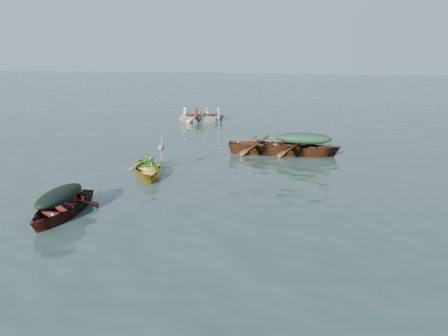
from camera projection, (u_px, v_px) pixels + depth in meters
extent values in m
plane|color=#2F433F|center=(233.00, 192.00, 14.79)|extent=(140.00, 140.00, 0.00)
imported|color=gold|center=(148.00, 176.00, 16.64)|extent=(2.66, 3.65, 0.91)
imported|color=#43170F|center=(62.00, 217.00, 12.63)|extent=(1.42, 3.78, 0.95)
imported|color=#542C13|center=(303.00, 155.00, 19.77)|extent=(4.58, 1.48, 1.08)
imported|color=#5E3317|center=(267.00, 154.00, 20.05)|extent=(4.97, 1.73, 1.18)
imported|color=silver|center=(202.00, 122.00, 28.69)|extent=(4.41, 2.29, 1.00)
ellipsoid|color=black|center=(59.00, 194.00, 12.45)|extent=(0.78, 2.08, 0.40)
ellipsoid|color=#15351C|center=(304.00, 138.00, 19.55)|extent=(2.52, 0.82, 0.52)
imported|color=#3C771F|center=(147.00, 153.00, 16.96)|extent=(1.00, 1.10, 0.60)
imported|color=silver|center=(202.00, 108.00, 28.46)|extent=(3.15, 1.85, 0.76)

